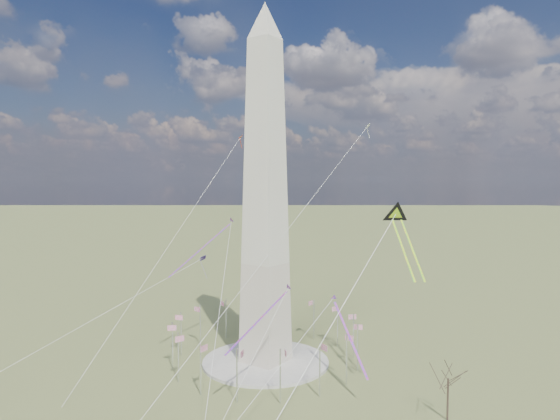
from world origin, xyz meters
The scene contains 12 objects.
ground centered at (0.00, 0.00, 0.00)m, with size 2000.00×2000.00×0.00m, color #4E5A2D.
plaza centered at (0.00, 0.00, 0.40)m, with size 36.00×36.00×0.80m, color #ACA99D.
washington_monument centered at (0.00, 0.00, 47.95)m, with size 15.56×15.56×100.00m.
flagpole_ring centered at (0.00, 0.00, 7.27)m, with size 54.40×54.40×13.00m.
tree_near centered at (52.68, -3.66, 9.91)m, with size 7.94×7.94×13.90m.
kite_delta_black centered at (36.34, 6.34, 42.78)m, with size 16.55×18.56×16.73m.
kite_diamond_purple centered at (-32.83, 8.48, 25.08)m, with size 1.86×2.74×8.12m.
kite_streamer_left centered at (14.96, -19.00, 21.46)m, with size 5.44×19.20×13.35m.
kite_streamer_mid centered at (-16.75, -4.41, 34.70)m, with size 5.34×22.66×15.66m.
kite_streamer_right centered at (24.97, 0.58, 15.41)m, with size 17.97×14.93×15.16m.
kite_small_red centered at (-40.59, 37.35, 68.04)m, with size 1.74×1.82×5.14m.
kite_small_white centered at (6.22, 51.56, 70.72)m, with size 1.50×2.33×5.13m.
Camera 1 is at (84.79, -110.58, 52.40)m, focal length 32.00 mm.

